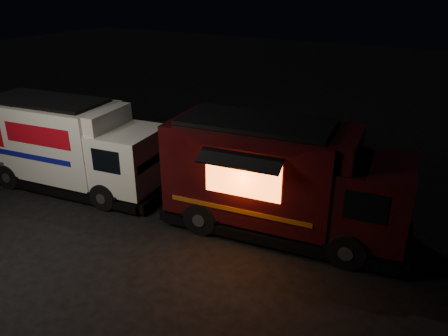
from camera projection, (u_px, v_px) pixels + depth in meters
ground at (137, 216)px, 12.98m from camera, size 80.00×80.00×0.00m
white_truck at (72, 145)px, 14.27m from camera, size 6.73×3.00×2.95m
red_truck at (286, 179)px, 11.69m from camera, size 6.92×3.21×3.11m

